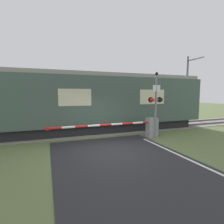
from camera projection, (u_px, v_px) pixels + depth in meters
name	position (u px, v px, depth m)	size (l,w,h in m)	color
ground_plane	(111.00, 149.00, 7.92)	(80.00, 80.00, 0.00)	#5B6B3D
track_bed	(90.00, 131.00, 11.71)	(36.00, 3.20, 0.13)	gray
train	(72.00, 103.00, 11.11)	(18.31, 2.88, 3.82)	black
crossing_barrier	(144.00, 127.00, 9.93)	(6.08, 0.44, 1.13)	gray
signal_post	(156.00, 101.00, 9.75)	(0.88, 0.26, 3.71)	gray
catenary_pole	(187.00, 87.00, 16.68)	(0.20, 1.90, 6.03)	slate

